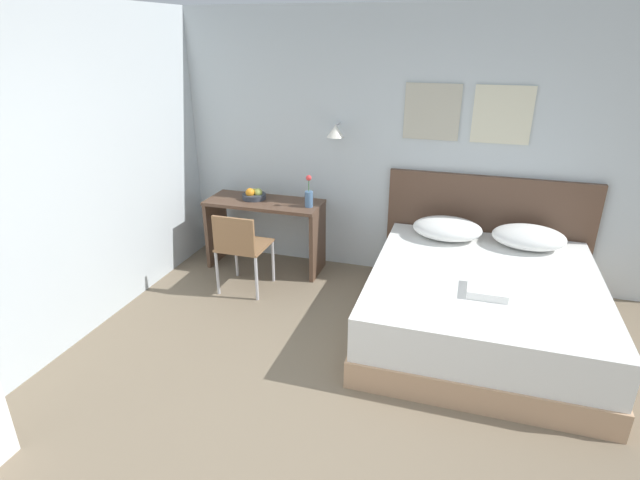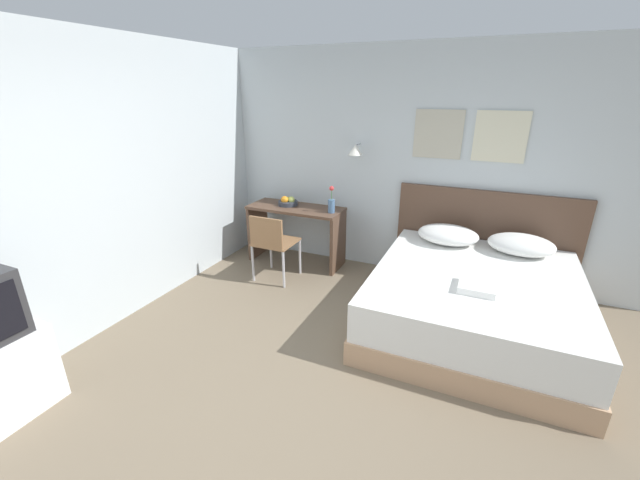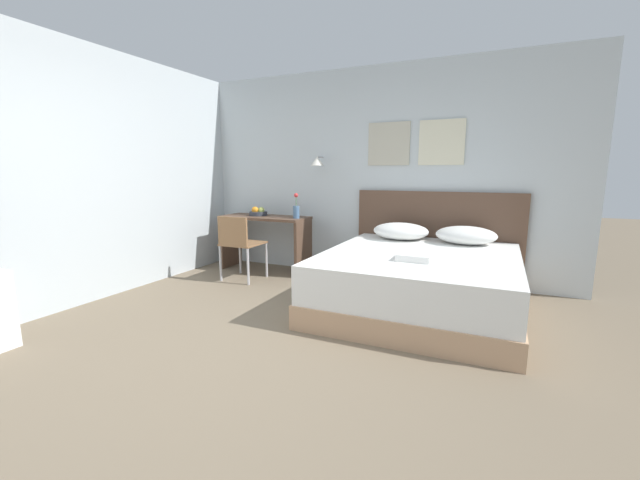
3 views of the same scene
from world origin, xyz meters
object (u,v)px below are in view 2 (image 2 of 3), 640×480
Objects in this scene: pillow_right at (521,245)px; bed at (473,303)px; headboard at (483,239)px; desk at (296,224)px; folded_towel_near_foot at (477,286)px; fruit_bowl at (288,202)px; flower_vase at (331,204)px; desk_chair at (272,241)px; pillow_left at (448,235)px.

bed is at bearing -116.81° from pillow_right.
headboard reaches higher than pillow_right.
bed is at bearing -18.09° from desk.
folded_towel_near_foot is at bearing -88.12° from bed.
desk is 4.90× the size of fruit_bowl.
desk is 3.70× the size of flower_vase.
flower_vase is at bearing -169.13° from headboard.
fruit_bowl is (-0.13, 0.03, 0.27)m from desk.
pillow_right is 2.75m from fruit_bowl.
pillow_right is 0.78× the size of desk_chair.
folded_towel_near_foot is (0.01, -0.30, 0.32)m from bed.
pillow_left and pillow_right have the same top height.
pillow_right is at bearing 0.56° from flower_vase.
desk_chair reaches higher than pillow_left.
pillow_right is 2.58× the size of fruit_bowl.
flower_vase is (-1.38, -0.02, 0.20)m from pillow_left.
pillow_right is at bearing 70.89° from folded_towel_near_foot.
pillow_right is 2.11m from flower_vase.
fruit_bowl reaches higher than folded_towel_near_foot.
flower_vase is (-1.74, -0.33, 0.31)m from headboard.
pillow_right is at bearing -1.10° from fruit_bowl.
desk_chair is at bearing -167.29° from pillow_right.
pillow_left is at bearing -139.10° from headboard.
bed is 1.64× the size of desk.
pillow_right reaches higher than folded_towel_near_foot.
desk_chair is (-2.26, 0.43, -0.10)m from folded_towel_near_foot.
headboard is 3.04× the size of pillow_left.
flower_vase is at bearing -179.44° from pillow_right.
pillow_right is at bearing -0.41° from desk.
pillow_left reaches higher than bed.
fruit_bowl reaches higher than pillow_right.
pillow_left is at bearing 17.33° from desk_chair.
headboard is 2.38× the size of desk_chair.
pillow_right is 2.62m from desk.
pillow_left is 1.95× the size of flower_vase.
pillow_left is 2.11× the size of folded_towel_near_foot.
desk is (-1.89, 0.02, -0.14)m from pillow_left.
headboard is at bearing 7.47° from desk.
flower_vase is (-2.10, -0.02, 0.20)m from pillow_right.
desk_chair is (-2.25, -0.90, -0.06)m from headboard.
pillow_left is at bearing -1.49° from fruit_bowl.
desk is 0.30m from fruit_bowl.
pillow_right is (0.36, 0.72, 0.39)m from bed.
desk_chair is (-0.00, -0.61, -0.02)m from desk.
headboard reaches higher than bed.
pillow_left reaches higher than folded_towel_near_foot.
bed is 3.10× the size of pillow_right.
flower_vase is at bearing 158.19° from bed.
flower_vase is at bearing -6.51° from fruit_bowl.
fruit_bowl is at bearing 165.18° from desk.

